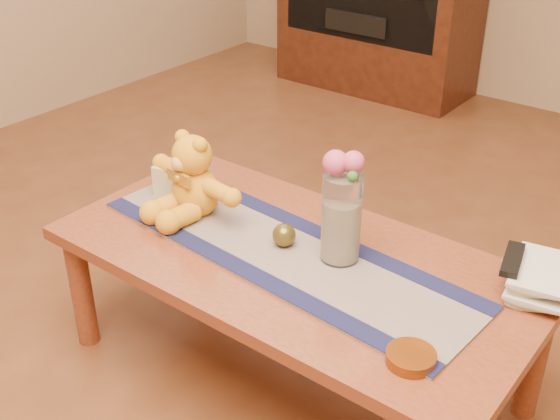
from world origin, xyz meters
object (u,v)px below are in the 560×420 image
Objects in this scene: bronze_ball at (284,235)px; pillar_candle at (172,179)px; teddy_bear at (195,175)px; book_bottom at (509,281)px; amber_dish at (411,358)px; tv_remote at (513,259)px; glass_vase at (341,218)px.

pillar_candle is at bearing 176.92° from bronze_ball.
book_bottom is at bearing 20.38° from teddy_bear.
teddy_bear is 0.16m from pillar_candle.
teddy_bear reaches higher than book_bottom.
amber_dish is at bearing -114.11° from book_bottom.
book_bottom is 0.44m from amber_dish.
book_bottom is 1.90× the size of amber_dish.
bronze_ball is (0.48, -0.03, -0.02)m from pillar_candle.
tv_remote is at bearing 19.98° from bronze_ball.
amber_dish is at bearing -6.79° from teddy_bear.
book_bottom is (0.93, 0.23, -0.12)m from teddy_bear.
tv_remote is 1.37× the size of amber_dish.
pillar_candle is 0.67× the size of tv_remote.
teddy_bear is 2.29× the size of tv_remote.
bronze_ball is at bearing -175.64° from book_bottom.
tv_remote reaches higher than bronze_ball.
bronze_ball is at bearing 158.19° from amber_dish.
teddy_bear is at bearing -179.20° from bronze_ball.
glass_vase is 1.17× the size of book_bottom.
bronze_ball is at bearing -165.23° from glass_vase.
glass_vase is 3.79× the size of bronze_ball.
pillar_candle is 0.48× the size of book_bottom.
tv_remote is (0.59, 0.21, 0.04)m from bronze_ball.
glass_vase reaches higher than bronze_ball.
amber_dish is at bearing -13.23° from pillar_candle.
pillar_candle is 0.41× the size of glass_vase.
bronze_ball is (-0.16, -0.04, -0.10)m from glass_vase.
teddy_bear is 0.51m from glass_vase.
bronze_ball is 0.63m from book_bottom.
bronze_ball is 0.63m from tv_remote.
teddy_bear is 1.64× the size of book_bottom.
amber_dish is (0.53, -0.21, -0.03)m from bronze_ball.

